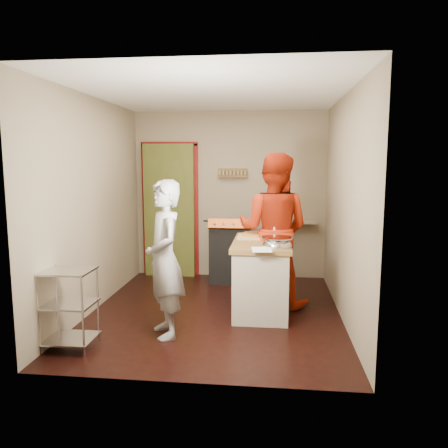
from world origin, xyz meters
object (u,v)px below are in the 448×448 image
(person_stripe, at_px, (165,259))
(person_red, at_px, (273,230))
(wire_shelving, at_px, (69,305))
(stove, at_px, (231,252))
(island, at_px, (262,274))

(person_stripe, relative_size, person_red, 0.85)
(wire_shelving, bearing_deg, person_stripe, 26.94)
(stove, xyz_separation_m, person_red, (0.64, -1.01, 0.52))
(stove, height_order, island, island)
(stove, distance_m, wire_shelving, 2.94)
(stove, relative_size, island, 0.79)
(person_stripe, distance_m, person_red, 1.63)
(person_stripe, bearing_deg, wire_shelving, -89.79)
(stove, distance_m, person_red, 1.31)
(stove, bearing_deg, wire_shelving, -116.85)
(wire_shelving, bearing_deg, stove, 63.15)
(island, distance_m, person_red, 0.60)
(stove, relative_size, wire_shelving, 1.26)
(wire_shelving, xyz_separation_m, person_red, (1.97, 1.61, 0.53))
(island, height_order, person_red, person_red)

